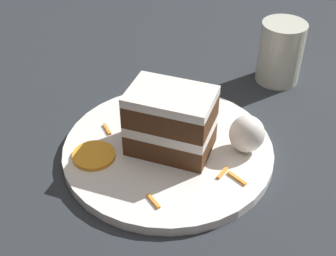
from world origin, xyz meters
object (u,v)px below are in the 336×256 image
orange_garnish (94,155)px  drinking_glass (280,56)px  plate (168,150)px  cream_dollop (247,134)px  cake_slice (171,121)px

orange_garnish → drinking_glass: drinking_glass is taller
orange_garnish → drinking_glass: bearing=-133.0°
plate → cream_dollop: 0.10m
cake_slice → cream_dollop: size_ratio=2.24×
plate → cream_dollop: (-0.10, -0.01, 0.03)m
plate → drinking_glass: drinking_glass is taller
cream_dollop → drinking_glass: drinking_glass is taller
plate → orange_garnish: size_ratio=5.04×
plate → orange_garnish: orange_garnish is taller
drinking_glass → plate: bearing=55.9°
cream_dollop → orange_garnish: (0.18, 0.05, -0.02)m
cake_slice → cream_dollop: (-0.09, -0.01, -0.02)m
cream_dollop → drinking_glass: bearing=-102.3°
cream_dollop → drinking_glass: size_ratio=0.52×
plate → cake_slice: cake_slice is taller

